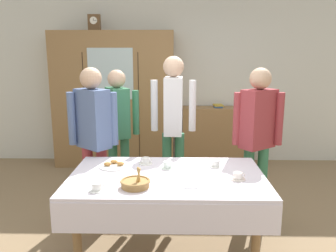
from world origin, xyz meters
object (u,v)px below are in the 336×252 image
object	(u,v)px
book_stack	(218,106)
tea_cup_near_left	(146,161)
spoon_far_left	(212,182)
tea_cup_center	(97,187)
person_behind_table_left	(93,130)
tea_cup_back_edge	(167,165)
pastry_plate	(114,165)
tea_cup_far_left	(238,176)
person_near_right_end	(258,130)
wall_cabinet	(114,100)
spoon_mid_right	(194,188)
person_by_cabinet	(173,116)
bread_basket	(135,183)
dining_table	(167,187)
mantel_clock	(94,23)
person_behind_table_right	(118,122)
bookshelf_low	(217,136)
tea_cup_far_right	(216,164)

from	to	relation	value
book_stack	tea_cup_near_left	xyz separation A→B (m)	(-0.97, -2.31, -0.18)
tea_cup_near_left	spoon_far_left	world-z (taller)	tea_cup_near_left
tea_cup_center	person_behind_table_left	size ratio (longest dim) A/B	0.08
tea_cup_back_edge	book_stack	bearing A→B (deg)	72.62
tea_cup_back_edge	tea_cup_near_left	bearing A→B (deg)	150.73
pastry_plate	book_stack	bearing A→B (deg)	62.21
tea_cup_far_left	person_near_right_end	bearing A→B (deg)	66.77
person_behind_table_left	tea_cup_far_left	bearing A→B (deg)	-28.39
wall_cabinet	spoon_mid_right	distance (m)	3.08
tea_cup_center	spoon_mid_right	bearing A→B (deg)	4.21
tea_cup_far_left	pastry_plate	world-z (taller)	tea_cup_far_left
person_by_cabinet	bread_basket	bearing A→B (deg)	-102.14
dining_table	mantel_clock	size ratio (longest dim) A/B	7.04
bread_basket	spoon_far_left	size ratio (longest dim) A/B	2.02
dining_table	person_near_right_end	xyz separation A→B (m)	(0.93, 0.72, 0.35)
mantel_clock	tea_cup_center	distance (m)	3.32
book_stack	tea_cup_center	bearing A→B (deg)	-113.54
tea_cup_far_left	book_stack	bearing A→B (deg)	86.58
wall_cabinet	tea_cup_center	distance (m)	2.95
person_near_right_end	spoon_mid_right	bearing A→B (deg)	-125.95
tea_cup_near_left	spoon_mid_right	size ratio (longest dim) A/B	1.09
spoon_far_left	tea_cup_back_edge	bearing A→B (deg)	136.46
person_by_cabinet	mantel_clock	bearing A→B (deg)	129.31
wall_cabinet	person_near_right_end	xyz separation A→B (m)	(1.83, -1.87, -0.06)
tea_cup_far_left	person_behind_table_right	xyz separation A→B (m)	(-1.22, 1.34, 0.19)
book_stack	person_near_right_end	bearing A→B (deg)	-84.81
tea_cup_near_left	bread_basket	size ratio (longest dim) A/B	0.54
bookshelf_low	tea_cup_far_right	size ratio (longest dim) A/B	8.69
spoon_far_left	book_stack	bearing A→B (deg)	82.05
mantel_clock	person_behind_table_left	distance (m)	2.30
tea_cup_near_left	person_behind_table_right	size ratio (longest dim) A/B	0.08
book_stack	tea_cup_center	world-z (taller)	book_stack
tea_cup_far_left	bread_basket	world-z (taller)	bread_basket
bookshelf_low	spoon_far_left	size ratio (longest dim) A/B	9.49
mantel_clock	bookshelf_low	distance (m)	2.61
tea_cup_far_left	bread_basket	size ratio (longest dim) A/B	0.54
spoon_mid_right	person_by_cabinet	xyz separation A→B (m)	(-0.17, 1.38, 0.32)
tea_cup_far_right	person_behind_table_left	bearing A→B (deg)	161.52
book_stack	tea_cup_near_left	bearing A→B (deg)	-112.75
person_by_cabinet	person_near_right_end	bearing A→B (deg)	-23.90
person_behind_table_right	person_by_cabinet	bearing A→B (deg)	-13.42
wall_cabinet	spoon_far_left	size ratio (longest dim) A/B	17.81
person_behind_table_right	person_behind_table_left	bearing A→B (deg)	-105.34
tea_cup_center	spoon_mid_right	distance (m)	0.75
dining_table	spoon_far_left	bearing A→B (deg)	-20.35
book_stack	person_near_right_end	world-z (taller)	person_near_right_end
dining_table	spoon_mid_right	size ratio (longest dim) A/B	14.20
wall_cabinet	person_by_cabinet	xyz separation A→B (m)	(0.95, -1.48, 0.02)
pastry_plate	person_behind_table_left	xyz separation A→B (m)	(-0.29, 0.43, 0.24)
person_behind_table_left	person_near_right_end	bearing A→B (deg)	1.21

